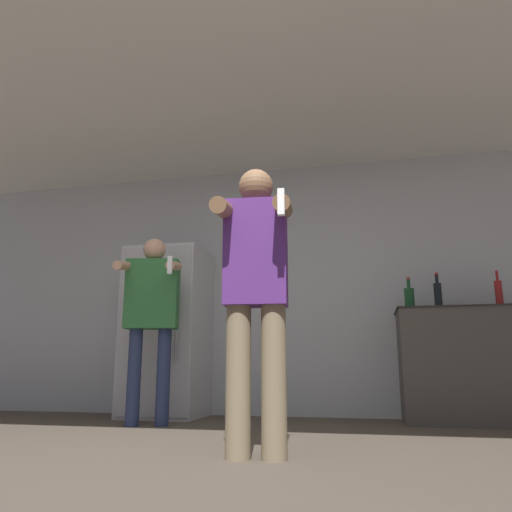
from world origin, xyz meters
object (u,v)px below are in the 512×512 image
bottle_red_label (438,294)px  person_man_side (152,308)px  refrigerator (167,331)px  bottle_clear_vodka (409,298)px  person_woman_foreground (256,287)px  bottle_short_whiskey (499,293)px

bottle_red_label → person_man_side: 2.53m
refrigerator → person_man_side: 0.76m
refrigerator → bottle_red_label: bearing=0.6°
bottle_clear_vodka → person_woman_foreground: 2.23m
person_man_side → refrigerator: bearing=102.1°
refrigerator → bottle_clear_vodka: refrigerator is taller
refrigerator → bottle_clear_vodka: 2.33m
bottle_short_whiskey → bottle_red_label: bearing=180.0°
bottle_clear_vodka → bottle_short_whiskey: bearing=0.0°
bottle_red_label → refrigerator: bearing=-179.4°
refrigerator → person_man_side: bearing=-77.9°
bottle_clear_vodka → person_man_side: (-2.16, -0.75, -0.12)m
person_woman_foreground → person_man_side: size_ratio=1.02×
bottle_short_whiskey → bottle_clear_vodka: (-0.75, 0.00, -0.02)m
refrigerator → bottle_red_label: refrigerator is taller
bottle_short_whiskey → person_woman_foreground: size_ratio=0.21×
bottle_clear_vodka → person_woman_foreground: size_ratio=0.19×
refrigerator → person_woman_foreground: (1.34, -1.97, 0.09)m
bottle_clear_vodka → refrigerator: bearing=-179.4°
person_woman_foreground → bottle_clear_vodka: bearing=64.0°
refrigerator → bottle_red_label: (2.57, 0.03, 0.29)m
bottle_short_whiskey → bottle_clear_vodka: size_ratio=1.11×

